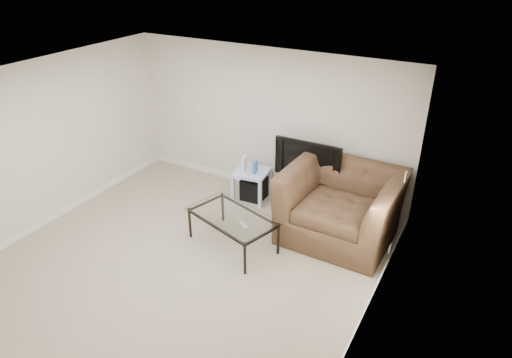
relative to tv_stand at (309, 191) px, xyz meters
The scene contains 18 objects.
floor 2.47m from the tv_stand, 111.54° to the right, with size 5.00×5.00×0.00m, color tan.
ceiling 3.30m from the tv_stand, 111.54° to the right, with size 5.00×5.00×0.00m, color white.
wall_back 1.33m from the tv_stand, 166.26° to the left, with size 5.00×0.02×2.50m, color silver.
wall_left 4.20m from the tv_stand, 146.15° to the right, with size 0.02×5.00×2.50m, color silver.
wall_right 2.95m from the tv_stand, 54.94° to the right, with size 0.02×5.00×2.50m, color silver.
plate_back 2.50m from the tv_stand, behind, with size 0.12×0.02×0.12m, color white.
plate_right_switch 1.98m from the tv_stand, 23.18° to the right, with size 0.02×0.09×0.13m, color white.
plate_right_outlet 1.87m from the tv_stand, 31.68° to the right, with size 0.02×0.08×0.12m, color white.
tv_stand is the anchor object (origin of this frame).
dvd_player 0.20m from the tv_stand, 85.44° to the right, with size 0.37×0.26×0.05m, color black.
television 0.61m from the tv_stand, 85.44° to the right, with size 1.02×0.20×0.63m, color black.
side_table 0.98m from the tv_stand, 166.39° to the right, with size 0.54×0.54×0.52m, color #A4C2CC, non-canonical shape.
subwoofer 0.95m from the tv_stand, 167.49° to the right, with size 0.37×0.37×0.37m, color black.
game_console 1.16m from the tv_stand, 165.99° to the right, with size 0.05×0.17×0.24m, color white.
game_case 0.97m from the tv_stand, 164.61° to the right, with size 0.05×0.15×0.21m, color #337FCC.
recliner 1.03m from the tv_stand, 38.53° to the right, with size 1.62×1.05×1.42m, color brown.
coffee_table 1.64m from the tv_stand, 108.41° to the right, with size 1.29×0.73×0.50m, color black, non-canonical shape.
remote 1.74m from the tv_stand, 98.15° to the right, with size 0.20×0.06×0.02m, color #B2B2B7.
Camera 1 is at (3.31, -3.91, 3.95)m, focal length 32.00 mm.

